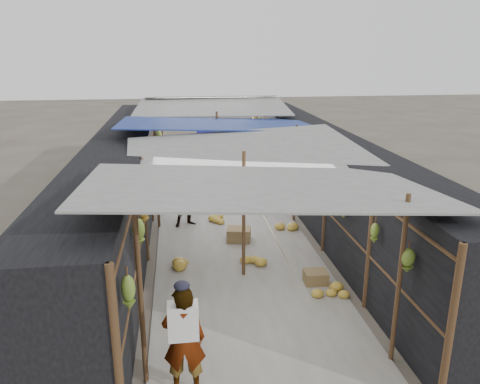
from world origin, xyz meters
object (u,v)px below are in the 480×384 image
vendor_elderly (184,340)px  crate_near (239,235)px  vendor_seated (256,189)px  shopper_blue (188,199)px  black_basin (239,181)px

vendor_elderly → crate_near: bearing=-102.9°
crate_near → vendor_seated: size_ratio=0.71×
crate_near → shopper_blue: (-1.17, 1.22, 0.56)m
crate_near → vendor_elderly: (-1.39, -5.00, 0.61)m
shopper_blue → vendor_elderly: bearing=-109.2°
crate_near → black_basin: (0.68, 4.97, -0.07)m
crate_near → vendor_elderly: 5.23m
shopper_blue → vendor_seated: 2.76m
black_basin → vendor_seated: (0.25, -1.99, 0.29)m
black_basin → vendor_seated: bearing=-82.8°
crate_near → shopper_blue: 1.79m
crate_near → black_basin: 5.02m
crate_near → black_basin: crate_near is taller
vendor_elderly → shopper_blue: (0.22, 6.23, -0.05)m
black_basin → vendor_elderly: bearing=-101.7°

